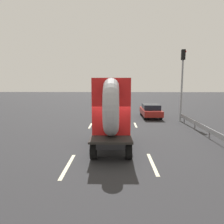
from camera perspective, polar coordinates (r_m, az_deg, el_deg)
The scene contains 9 objects.
ground_plane at distance 11.47m, azimuth -0.49°, elevation -10.67°, with size 120.00×120.00×0.00m, color #28282B.
flatbed_truck at distance 11.70m, azimuth -0.08°, elevation -1.06°, with size 2.02×4.87×3.88m.
distant_sedan at distance 22.22m, azimuth 10.28°, elevation 0.46°, with size 1.80×4.21×1.37m.
traffic_light at distance 20.54m, azimuth 18.24°, elevation 9.15°, with size 0.42×0.36×6.48m.
guardrail at distance 16.35m, azimuth 22.81°, elevation -3.65°, with size 0.10×10.29×0.71m.
lane_dash_left_near at distance 9.95m, azimuth -11.71°, elevation -13.89°, with size 2.81×0.16×0.01m, color beige.
lane_dash_left_far at distance 18.05m, azimuth -5.75°, elevation -3.63°, with size 2.13×0.16×0.01m, color beige.
lane_dash_right_near at distance 10.15m, azimuth 10.75°, elevation -13.40°, with size 2.62×0.16×0.01m, color beige.
lane_dash_right_far at distance 18.32m, azimuth 6.27°, elevation -3.46°, with size 2.01×0.16×0.01m, color beige.
Camera 1 is at (0.29, -10.84, 3.74)m, focal length 34.29 mm.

